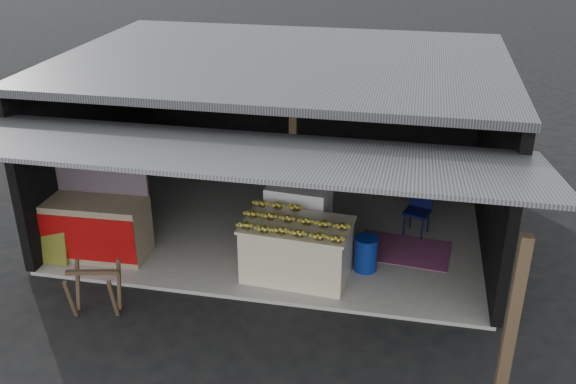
% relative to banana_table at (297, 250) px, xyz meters
% --- Properties ---
extents(ground, '(80.00, 80.00, 0.00)m').
position_rel_banana_table_xyz_m(ground, '(-0.59, -0.75, -0.51)').
color(ground, black).
rests_on(ground, ground).
extents(concrete_slab, '(7.00, 5.00, 0.06)m').
position_rel_banana_table_xyz_m(concrete_slab, '(-0.59, 1.75, -0.48)').
color(concrete_slab, gray).
rests_on(concrete_slab, ground).
extents(shophouse, '(7.40, 7.29, 3.02)m').
position_rel_banana_table_xyz_m(shophouse, '(-0.59, 2.06, 1.59)').
color(shophouse, black).
rests_on(shophouse, ground).
extents(banana_table, '(1.69, 1.11, 0.89)m').
position_rel_banana_table_xyz_m(banana_table, '(0.00, 0.00, 0.00)').
color(banana_table, white).
rests_on(banana_table, concrete_slab).
extents(banana_pile, '(1.56, 1.01, 0.18)m').
position_rel_banana_table_xyz_m(banana_pile, '(0.00, 0.00, 0.53)').
color(banana_pile, gold).
rests_on(banana_pile, banana_table).
extents(white_crate, '(1.05, 0.76, 1.10)m').
position_rel_banana_table_xyz_m(white_crate, '(-0.15, 0.91, 0.10)').
color(white_crate, white).
rests_on(white_crate, concrete_slab).
extents(neighbor_stall, '(1.74, 0.83, 1.77)m').
position_rel_banana_table_xyz_m(neighbor_stall, '(-3.33, -0.01, 0.08)').
color(neighbor_stall, '#998466').
rests_on(neighbor_stall, concrete_slab).
extents(green_signboard, '(0.58, 0.16, 0.87)m').
position_rel_banana_table_xyz_m(green_signboard, '(-3.89, -0.43, -0.01)').
color(green_signboard, black).
rests_on(green_signboard, concrete_slab).
extents(sawhorse, '(0.75, 0.75, 0.71)m').
position_rel_banana_table_xyz_m(sawhorse, '(-2.59, -1.46, -0.06)').
color(sawhorse, '#493724').
rests_on(sawhorse, ground).
extents(water_barrel, '(0.36, 0.36, 0.53)m').
position_rel_banana_table_xyz_m(water_barrel, '(1.02, 0.38, -0.19)').
color(water_barrel, navy).
rests_on(water_barrel, concrete_slab).
extents(plastic_chair, '(0.51, 0.51, 0.85)m').
position_rel_banana_table_xyz_m(plastic_chair, '(1.79, 1.80, 0.05)').
color(plastic_chair, '#090D35').
rests_on(plastic_chair, concrete_slab).
extents(magenta_rug, '(1.59, 1.14, 0.01)m').
position_rel_banana_table_xyz_m(magenta_rug, '(1.58, 1.10, -0.44)').
color(magenta_rug, '#7A1B54').
rests_on(magenta_rug, concrete_slab).
extents(picture_frames, '(1.62, 0.04, 0.46)m').
position_rel_banana_table_xyz_m(picture_frames, '(-0.75, 4.14, 1.42)').
color(picture_frames, black).
rests_on(picture_frames, shophouse).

